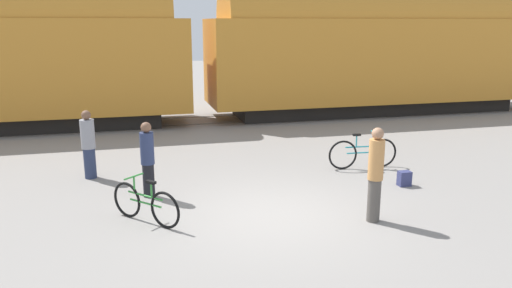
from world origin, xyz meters
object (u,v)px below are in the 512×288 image
at_px(person_in_navy, 148,159).
at_px(bicycle_green, 145,204).
at_px(freight_train, 198,48).
at_px(bicycle_teal, 363,153).
at_px(person_in_tan, 375,174).
at_px(backpack, 404,179).
at_px(person_in_grey, 88,144).

bearing_deg(person_in_navy, bicycle_green, -142.15).
bearing_deg(person_in_navy, freight_train, 27.31).
bearing_deg(bicycle_teal, person_in_tan, -112.89).
bearing_deg(bicycle_teal, bicycle_green, -157.58).
distance_m(bicycle_teal, bicycle_green, 5.95).
distance_m(bicycle_teal, person_in_navy, 5.45).
distance_m(freight_train, bicycle_teal, 8.33).
xyz_separation_m(person_in_navy, backpack, (5.67, -0.71, -0.66)).
distance_m(bicycle_green, backpack, 5.84).
relative_size(freight_train, backpack, 82.33).
xyz_separation_m(freight_train, backpack, (3.42, -8.89, -2.54)).
relative_size(freight_train, person_in_grey, 17.07).
bearing_deg(bicycle_green, freight_train, 76.15).
xyz_separation_m(person_in_tan, backpack, (1.66, 1.72, -0.75)).
height_order(bicycle_green, person_in_navy, person_in_navy).
xyz_separation_m(person_in_navy, person_in_tan, (4.00, -2.43, 0.09)).
bearing_deg(backpack, person_in_navy, 172.84).
relative_size(freight_train, person_in_navy, 17.27).
distance_m(freight_train, person_in_tan, 10.90).
xyz_separation_m(freight_train, person_in_navy, (-2.25, -8.18, -1.88)).
distance_m(freight_train, person_in_navy, 8.69).
bearing_deg(backpack, person_in_grey, 161.03).
xyz_separation_m(freight_train, bicycle_green, (-2.37, -9.63, -2.34)).
bearing_deg(person_in_grey, person_in_navy, -8.94).
height_order(person_in_navy, person_in_tan, person_in_tan).
bearing_deg(bicycle_green, person_in_tan, -13.36).
bearing_deg(bicycle_green, bicycle_teal, 22.42).
bearing_deg(person_in_grey, bicycle_green, -26.06).
height_order(bicycle_teal, person_in_tan, person_in_tan).
distance_m(bicycle_teal, person_in_tan, 3.56).
bearing_deg(bicycle_teal, person_in_grey, 172.59).
distance_m(bicycle_teal, backpack, 1.57).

